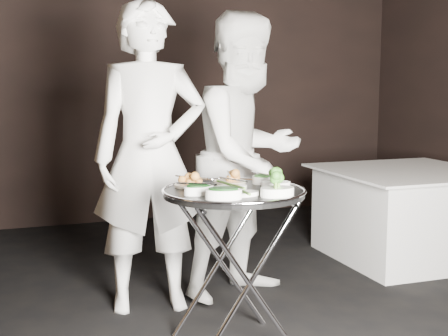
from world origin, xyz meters
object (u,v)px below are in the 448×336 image
object	(u,v)px
tray_stand	(234,261)
dining_table	(406,214)
waiter_right	(248,156)
serving_tray	(234,192)
waiter_left	(150,157)

from	to	relation	value
tray_stand	dining_table	xyz separation A→B (m)	(1.91, 1.09, -0.11)
tray_stand	dining_table	size ratio (longest dim) A/B	0.67
tray_stand	waiter_right	world-z (taller)	waiter_right
serving_tray	waiter_right	size ratio (longest dim) A/B	0.41
waiter_left	dining_table	bearing A→B (deg)	16.36
dining_table	waiter_right	bearing A→B (deg)	-167.13
waiter_right	dining_table	xyz separation A→B (m)	(1.52, 0.35, -0.57)
serving_tray	dining_table	size ratio (longest dim) A/B	0.60
tray_stand	dining_table	distance (m)	2.20
serving_tray	dining_table	bearing A→B (deg)	29.83
serving_tray	dining_table	distance (m)	2.25
waiter_right	waiter_left	bearing A→B (deg)	160.00
tray_stand	waiter_right	xyz separation A→B (m)	(0.39, 0.75, 0.46)
waiter_left	waiter_right	distance (m)	0.66
waiter_right	dining_table	world-z (taller)	waiter_right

